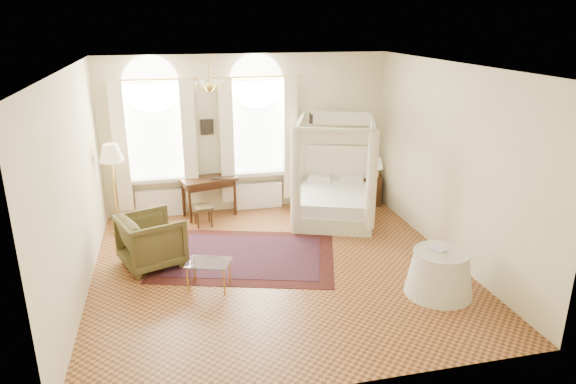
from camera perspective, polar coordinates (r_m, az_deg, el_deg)
The scene contains 18 objects.
ground at distance 8.69m, azimuth -1.11°, elevation -8.46°, with size 6.00×6.00×0.00m, color #A35F2F.
room_walls at distance 7.98m, azimuth -1.20°, elevation 4.28°, with size 6.00×6.00×6.00m.
window_left at distance 10.73m, azimuth -14.47°, elevation 4.76°, with size 1.62×0.27×3.29m.
window_right at distance 10.88m, azimuth -3.33°, elevation 5.52°, with size 1.62×0.27×3.29m.
chandelier at distance 8.85m, azimuth -8.74°, elevation 11.62°, with size 0.51×0.45×0.50m.
wall_pictures at distance 10.87m, azimuth -4.05°, elevation 7.66°, with size 2.54×0.03×0.39m.
canopy_bed at distance 10.63m, azimuth 5.13°, elevation -0.53°, with size 2.11×2.33×2.09m.
nightstand at distance 11.64m, azimuth 9.22°, elevation 0.20°, with size 0.44×0.40×0.63m, color #3E2011.
nightstand_lamp at distance 11.44m, azimuth 9.78°, elevation 3.06°, with size 0.31×0.31×0.45m.
writing_desk at distance 10.79m, azimuth -8.83°, elevation 0.95°, with size 1.23×0.85×0.84m.
laptop at distance 10.67m, azimuth -7.64°, elevation 1.55°, with size 0.31×0.20×0.02m, color black.
stool at distance 10.40m, azimuth -9.41°, elevation -1.90°, with size 0.40×0.40×0.42m.
armchair at distance 8.93m, azimuth -14.91°, elevation -5.22°, with size 0.95×0.97×0.89m, color #49401F.
coffee_table at distance 8.01m, azimuth -8.82°, elevation -7.97°, with size 0.77×0.65×0.45m.
floor_lamp at distance 10.13m, azimuth -19.04°, elevation 3.64°, with size 0.45×0.45×1.77m.
oriental_rug at distance 9.12m, azimuth -4.67°, elevation -7.09°, with size 3.56×2.98×0.01m.
side_table at distance 8.13m, azimuth 16.49°, elevation -8.62°, with size 1.02×1.02×0.69m.
book at distance 7.95m, azimuth 15.78°, elevation -6.29°, with size 0.19×0.25×0.02m, color black.
Camera 1 is at (-1.60, -7.56, 3.98)m, focal length 32.00 mm.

